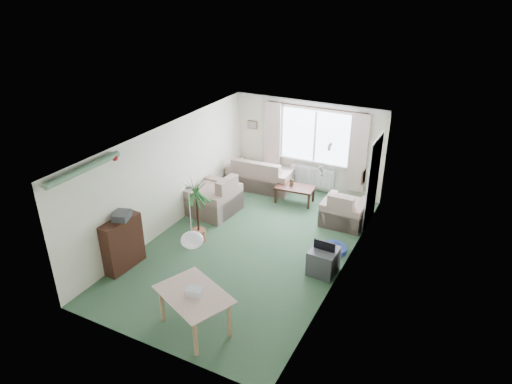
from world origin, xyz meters
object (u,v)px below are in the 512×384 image
at_px(tv_cube, 323,261).
at_px(pet_bed, 333,249).
at_px(dining_table, 195,312).
at_px(sofa, 261,173).
at_px(armchair_corner, 344,207).
at_px(houseplant, 197,211).
at_px(armchair_left, 213,194).
at_px(bookshelf, 123,244).
at_px(coffee_table, 295,194).

distance_m(tv_cube, pet_bed, 0.82).
height_order(dining_table, pet_bed, dining_table).
xyz_separation_m(sofa, armchair_corner, (2.58, -0.88, -0.00)).
height_order(houseplant, dining_table, houseplant).
distance_m(armchair_left, bookshelf, 2.77).
bearing_deg(dining_table, armchair_corner, 76.18).
xyz_separation_m(armchair_left, bookshelf, (-0.34, -2.75, 0.04)).
xyz_separation_m(armchair_left, pet_bed, (3.15, -0.35, -0.43)).
bearing_deg(dining_table, sofa, 105.42).
relative_size(coffee_table, bookshelf, 0.91).
height_order(bookshelf, pet_bed, bookshelf).
xyz_separation_m(coffee_table, tv_cube, (1.64, -2.51, 0.04)).
distance_m(coffee_table, bookshelf, 4.54).
distance_m(armchair_left, pet_bed, 3.20).
distance_m(armchair_corner, houseplant, 3.37).
relative_size(armchair_left, tv_cube, 1.95).
bearing_deg(armchair_corner, sofa, -18.79).
distance_m(houseplant, dining_table, 2.73).
bearing_deg(sofa, armchair_left, 74.01).
bearing_deg(houseplant, tv_cube, 2.89).
bearing_deg(sofa, coffee_table, 156.92).
bearing_deg(pet_bed, dining_table, -111.61).
height_order(armchair_left, pet_bed, armchair_left).
xyz_separation_m(sofa, dining_table, (1.48, -5.35, -0.08)).
distance_m(armchair_left, dining_table, 4.04).
bearing_deg(bookshelf, armchair_left, 86.32).
xyz_separation_m(bookshelf, houseplant, (0.77, 1.46, 0.21)).
distance_m(armchair_corner, armchair_left, 3.11).
bearing_deg(houseplant, armchair_corner, 40.60).
bearing_deg(coffee_table, bookshelf, -114.76).
distance_m(bookshelf, dining_table, 2.37).
xyz_separation_m(armchair_corner, dining_table, (-1.10, -4.47, -0.07)).
bearing_deg(sofa, tv_cube, 130.46).
distance_m(armchair_left, houseplant, 1.38).
bearing_deg(bookshelf, armchair_corner, 51.08).
bearing_deg(armchair_corner, tv_cube, 96.39).
bearing_deg(coffee_table, armchair_left, -138.82).
height_order(sofa, pet_bed, sofa).
xyz_separation_m(armchair_corner, armchair_left, (-2.98, -0.90, 0.07)).
relative_size(armchair_corner, tv_cube, 1.68).
distance_m(coffee_table, tv_cube, 3.00).
xyz_separation_m(sofa, pet_bed, (2.75, -2.13, -0.37)).
bearing_deg(tv_cube, armchair_left, 162.63).
bearing_deg(pet_bed, sofa, 142.22).
bearing_deg(pet_bed, coffee_table, 132.89).
relative_size(houseplant, pet_bed, 2.70).
xyz_separation_m(armchair_corner, houseplant, (-2.55, -2.18, 0.32)).
relative_size(armchair_corner, dining_table, 0.85).
relative_size(bookshelf, tv_cube, 1.89).
relative_size(dining_table, pet_bed, 2.01).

